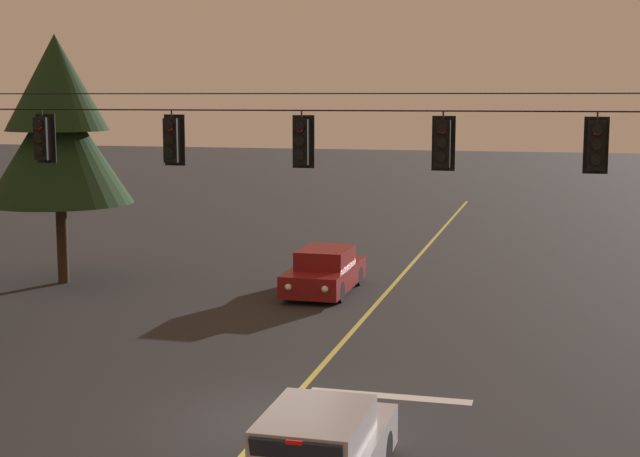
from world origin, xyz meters
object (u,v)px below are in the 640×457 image
object	(u,v)px
tree_verge_near	(58,128)
traffic_light_rightmost	(596,145)
traffic_light_left_inner	(172,140)
traffic_light_centre	(302,142)
traffic_light_leftmost	(42,139)
traffic_light_right_inner	(443,144)
car_oncoming_lead	(325,272)
car_waiting_near_lane	(317,457)

from	to	relation	value
tree_verge_near	traffic_light_rightmost	bearing A→B (deg)	-27.00
traffic_light_left_inner	traffic_light_rightmost	distance (m)	8.90
traffic_light_left_inner	tree_verge_near	world-z (taller)	tree_verge_near
traffic_light_centre	traffic_light_leftmost	bearing A→B (deg)	180.00
traffic_light_right_inner	tree_verge_near	xyz separation A→B (m)	(-13.54, 8.42, -0.07)
traffic_light_left_inner	car_oncoming_lead	world-z (taller)	traffic_light_left_inner
traffic_light_leftmost	traffic_light_centre	distance (m)	6.10
traffic_light_leftmost	car_waiting_near_lane	distance (m)	10.73
traffic_light_centre	car_oncoming_lead	world-z (taller)	traffic_light_centre
traffic_light_rightmost	traffic_light_right_inner	bearing A→B (deg)	180.00
traffic_light_centre	traffic_light_right_inner	size ratio (longest dim) A/B	1.00
traffic_light_rightmost	car_waiting_near_lane	distance (m)	8.37
tree_verge_near	traffic_light_centre	bearing A→B (deg)	-38.55
traffic_light_centre	tree_verge_near	distance (m)	13.52
traffic_light_right_inner	traffic_light_left_inner	bearing A→B (deg)	180.00
traffic_light_rightmost	car_waiting_near_lane	size ratio (longest dim) A/B	0.28
car_waiting_near_lane	car_oncoming_lead	size ratio (longest dim) A/B	0.98
car_waiting_near_lane	traffic_light_centre	bearing A→B (deg)	107.60
traffic_light_right_inner	car_waiting_near_lane	distance (m)	7.36
traffic_light_right_inner	traffic_light_rightmost	xyz separation A→B (m)	(2.99, 0.00, 0.00)
traffic_light_left_inner	car_waiting_near_lane	xyz separation A→B (m)	(4.73, -5.66, -4.55)
traffic_light_leftmost	tree_verge_near	bearing A→B (deg)	117.98
traffic_light_centre	tree_verge_near	size ratio (longest dim) A/B	0.15
traffic_light_leftmost	traffic_light_right_inner	bearing A→B (deg)	0.00
traffic_light_leftmost	traffic_light_right_inner	world-z (taller)	same
traffic_light_leftmost	traffic_light_centre	world-z (taller)	same
traffic_light_right_inner	tree_verge_near	world-z (taller)	tree_verge_near
traffic_light_centre	car_waiting_near_lane	world-z (taller)	traffic_light_centre
traffic_light_leftmost	traffic_light_rightmost	xyz separation A→B (m)	(12.05, 0.00, 0.00)
traffic_light_leftmost	car_oncoming_lead	distance (m)	11.07
car_waiting_near_lane	car_oncoming_lead	xyz separation A→B (m)	(-3.58, 14.78, -0.00)
traffic_light_leftmost	traffic_light_left_inner	xyz separation A→B (m)	(3.16, 0.00, 0.00)
traffic_light_right_inner	car_oncoming_lead	world-z (taller)	traffic_light_right_inner
car_oncoming_lead	tree_verge_near	xyz separation A→B (m)	(-8.79, -0.70, 4.48)
car_oncoming_lead	traffic_light_left_inner	bearing A→B (deg)	-97.20
traffic_light_leftmost	car_oncoming_lead	world-z (taller)	traffic_light_leftmost
car_waiting_near_lane	tree_verge_near	distance (m)	19.27
traffic_light_left_inner	traffic_light_centre	world-z (taller)	same
traffic_light_rightmost	car_waiting_near_lane	world-z (taller)	traffic_light_rightmost
traffic_light_centre	car_waiting_near_lane	distance (m)	7.48
traffic_light_left_inner	tree_verge_near	size ratio (longest dim) A/B	0.15
traffic_light_leftmost	traffic_light_right_inner	size ratio (longest dim) A/B	1.00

